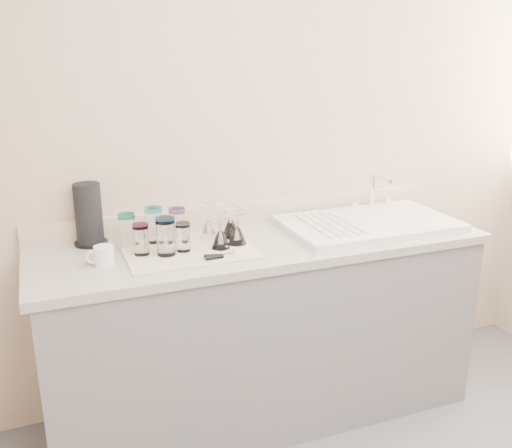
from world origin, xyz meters
name	(u,v)px	position (x,y,z in m)	size (l,w,h in m)	color
room_envelope	(459,132)	(0.00, 0.00, 1.56)	(3.54, 3.50, 2.52)	#545459
counter_unit	(263,329)	(0.00, 1.20, 0.45)	(2.06, 0.62, 0.90)	slate
sink_unit	(368,223)	(0.55, 1.20, 0.92)	(0.82, 0.50, 0.22)	white
dish_towel	(189,250)	(-0.35, 1.20, 0.90)	(0.55, 0.42, 0.01)	silver
tumbler_teal	(127,230)	(-0.59, 1.33, 0.98)	(0.07, 0.07, 0.15)	white
tumbler_cyan	(154,225)	(-0.47, 1.34, 0.99)	(0.08, 0.08, 0.16)	white
tumbler_purple	(177,224)	(-0.37, 1.32, 0.98)	(0.08, 0.08, 0.15)	white
tumbler_magenta	(141,239)	(-0.55, 1.20, 0.98)	(0.07, 0.07, 0.13)	white
tumbler_blue	(166,236)	(-0.45, 1.16, 0.99)	(0.08, 0.08, 0.16)	white
tumbler_lavender	(183,237)	(-0.38, 1.18, 0.97)	(0.06, 0.06, 0.13)	white
goblet_back_left	(209,227)	(-0.23, 1.30, 0.96)	(0.08, 0.08, 0.15)	white
goblet_back_right	(231,225)	(-0.12, 1.32, 0.95)	(0.08, 0.08, 0.14)	white
goblet_front_left	(221,237)	(-0.22, 1.16, 0.96)	(0.08, 0.08, 0.15)	white
goblet_front_right	(237,233)	(-0.13, 1.18, 0.96)	(0.08, 0.08, 0.15)	white
goblet_extra	(231,228)	(-0.13, 1.28, 0.95)	(0.07, 0.07, 0.13)	white
can_opener	(220,256)	(-0.26, 1.04, 0.92)	(0.13, 0.05, 0.02)	silver
white_mug	(103,256)	(-0.71, 1.16, 0.94)	(0.11, 0.08, 0.08)	white
paper_towel_roll	(89,215)	(-0.73, 1.44, 1.03)	(0.15, 0.15, 0.28)	black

